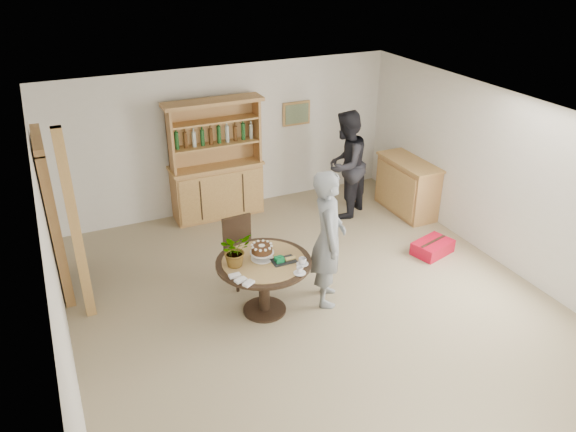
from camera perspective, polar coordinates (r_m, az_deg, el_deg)
The scene contains 17 objects.
ground at distance 7.40m, azimuth 3.24°, elevation -9.66°, with size 7.00×7.00×0.00m, color tan.
room_shell at distance 6.52m, azimuth 3.62°, elevation 2.77°, with size 6.04×7.04×2.52m.
doorway at distance 7.94m, azimuth -22.90°, elevation 0.11°, with size 0.13×1.10×2.18m.
pine_post at distance 7.16m, azimuth -20.82°, elevation -1.13°, with size 0.12×0.12×2.50m, color tan.
hutch at distance 9.59m, azimuth -7.27°, elevation 3.86°, with size 1.62×0.54×2.04m.
sideboard at distance 9.94m, azimuth 12.04°, elevation 2.97°, with size 0.54×1.26×0.94m.
dining_table at distance 7.07m, azimuth -2.47°, elevation -5.61°, with size 1.20×1.20×0.76m.
dining_chair at distance 7.77m, azimuth -4.83°, elevation -3.05°, with size 0.45×0.45×0.95m.
birthday_cake at distance 6.97m, azimuth -2.67°, elevation -3.47°, with size 0.30×0.30×0.20m.
flower_vase at distance 6.82m, azimuth -5.42°, elevation -3.44°, with size 0.38×0.33×0.42m, color #3F7233.
gift_tray at distance 6.95m, azimuth -0.47°, elevation -4.45°, with size 0.30×0.20×0.08m.
coffee_cup_a at distance 6.89m, azimuth 1.47°, elevation -4.64°, with size 0.15×0.15×0.09m.
coffee_cup_b at distance 6.72m, azimuth 1.19°, elevation -5.58°, with size 0.15×0.15×0.08m.
napkins at distance 6.61m, azimuth -4.77°, elevation -6.46°, with size 0.24×0.33×0.03m.
teen_boy at distance 7.15m, azimuth 4.10°, elevation -2.30°, with size 0.67×0.44×1.85m, color slate.
adult_person at distance 9.48m, azimuth 5.86°, elevation 5.21°, with size 0.90×0.70×1.85m, color black.
red_suitcase at distance 8.86m, azimuth 14.47°, elevation -3.10°, with size 0.69×0.55×0.21m.
Camera 1 is at (-2.85, -5.23, 4.39)m, focal length 35.00 mm.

